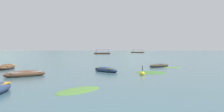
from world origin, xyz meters
TOP-DOWN VIEW (x-y plane):
  - ground_plane at (0.00, 1500.00)m, footprint 6000.00×6000.00m
  - mountain_1 at (-635.58, 2489.43)m, footprint 561.61×561.61m
  - mountain_2 at (80.91, 2375.49)m, footprint 678.58×678.58m
  - rowboat_0 at (-7.59, 13.40)m, footprint 3.07×2.94m
  - rowboat_3 at (-12.54, 20.61)m, footprint 2.05×4.24m
  - rowboat_4 at (4.49, 24.16)m, footprint 3.12×2.86m
  - rowboat_6 at (-1.62, 17.68)m, footprint 2.89×3.22m
  - ferry_0 at (-9.40, 116.41)m, footprint 8.32×3.20m
  - ferry_1 at (13.00, 172.66)m, footprint 10.35×5.73m
  - mooring_buoy at (1.56, 14.73)m, footprint 0.43×0.43m
  - weed_patch_0 at (2.56, 16.89)m, footprint 2.89×3.46m
  - weed_patch_3 at (5.85, 23.21)m, footprint 2.25×2.12m
  - weed_patch_4 at (-2.35, 7.25)m, footprint 2.72×3.42m

SIDE VIEW (x-z plane):
  - ground_plane at x=0.00m, z-range 0.00..0.00m
  - weed_patch_0 at x=2.56m, z-range -0.07..0.07m
  - weed_patch_3 at x=5.85m, z-range -0.07..0.07m
  - weed_patch_4 at x=-2.35m, z-range -0.07..0.07m
  - mooring_buoy at x=1.56m, z-range -0.34..0.53m
  - rowboat_4 at x=4.49m, z-range -0.09..0.39m
  - rowboat_6 at x=-1.62m, z-range -0.10..0.46m
  - rowboat_0 at x=-7.59m, z-range -0.11..0.47m
  - rowboat_3 at x=-12.54m, z-range -0.12..0.53m
  - ferry_1 at x=13.00m, z-range -0.82..1.71m
  - ferry_0 at x=-9.40m, z-range -0.82..1.71m
  - mountain_2 at x=80.91m, z-range 0.00..187.82m
  - mountain_1 at x=-635.58m, z-range 0.00..188.35m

